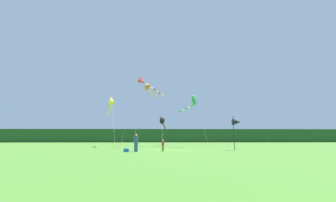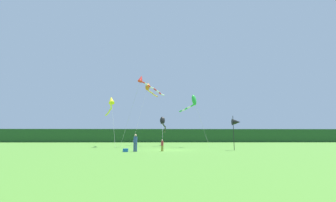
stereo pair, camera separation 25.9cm
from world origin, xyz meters
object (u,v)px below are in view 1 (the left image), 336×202
kite_green (193,102)px  kite_black (163,123)px  person_child (163,145)px  cooler_box (126,150)px  kite_red (144,81)px  kite_orange (148,88)px  person_adult (136,142)px  banner_flag_pole (237,122)px  kite_yellow (111,102)px

kite_green → kite_black: bearing=135.1°
person_child → cooler_box: person_child is taller
kite_red → cooler_box: bearing=-92.2°
kite_orange → kite_green: size_ratio=1.52×
person_adult → kite_green: (7.02, 10.70, 5.64)m
kite_black → kite_orange: bearing=119.9°
kite_red → banner_flag_pole: bearing=-44.2°
kite_black → kite_yellow: kite_yellow is taller
person_child → kite_red: size_ratio=0.10×
cooler_box → kite_red: kite_red is taller
banner_flag_pole → kite_black: size_ratio=0.39×
person_adult → kite_yellow: 13.61m
cooler_box → kite_black: 16.16m
cooler_box → kite_yellow: 13.91m
person_child → kite_orange: kite_orange is taller
person_child → kite_red: bearing=103.8°
kite_black → kite_red: (-3.02, -2.26, 6.37)m
person_adult → kite_orange: 22.17m
kite_red → kite_orange: kite_orange is taller
person_child → cooler_box: (-3.46, -1.07, -0.48)m
kite_red → kite_yellow: (-4.72, -1.46, -3.61)m
kite_orange → kite_yellow: (-4.93, -8.63, -4.10)m
person_child → kite_red: (-2.96, 12.02, 9.49)m
person_child → kite_yellow: 14.32m
person_adult → kite_orange: bearing=90.4°
person_adult → kite_black: (2.66, 15.05, 2.82)m
cooler_box → kite_orange: kite_orange is taller
cooler_box → kite_red: size_ratio=0.04×
kite_black → kite_green: (4.37, -4.35, 2.82)m
cooler_box → kite_green: (7.90, 11.00, 6.42)m
kite_orange → kite_yellow: 10.75m
person_adult → banner_flag_pole: bearing=11.5°
kite_red → kite_green: 8.46m
person_adult → person_child: 2.71m
banner_flag_pole → kite_yellow: bearing=149.6°
person_adult → kite_green: 13.99m
person_adult → kite_red: (-0.37, 12.78, 9.19)m
person_adult → kite_red: 15.75m
kite_red → kite_yellow: kite_red is taller
kite_black → kite_orange: size_ratio=0.82×
person_adult → kite_green: kite_green is taller
cooler_box → banner_flag_pole: bearing=12.1°
cooler_box → kite_black: bearing=77.1°
person_adult → banner_flag_pole: 10.97m
kite_black → kite_red: size_ratio=0.86×
kite_red → kite_orange: 7.18m
kite_red → kite_green: size_ratio=1.45×
banner_flag_pole → kite_black: (-7.91, 12.90, 0.79)m
person_child → kite_yellow: kite_yellow is taller
kite_black → kite_yellow: (-7.74, -3.73, 2.76)m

